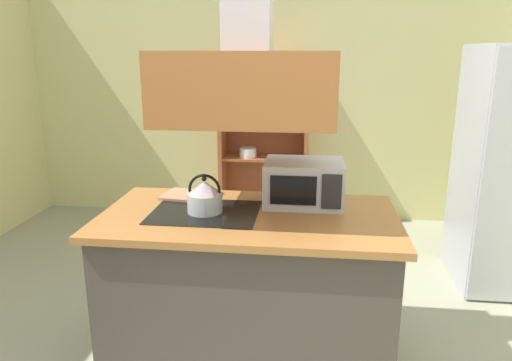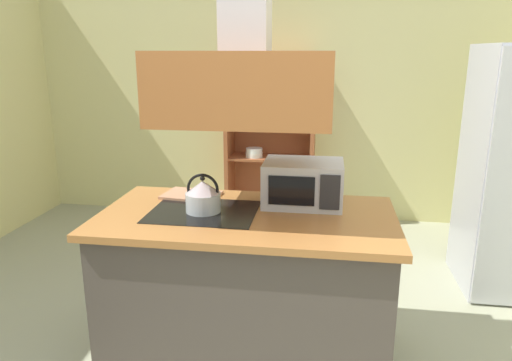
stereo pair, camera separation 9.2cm
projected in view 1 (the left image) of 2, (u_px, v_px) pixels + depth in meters
wall_back at (302, 93)px, 5.04m from camera, size 6.00×0.12×2.70m
kitchen_island at (249, 286)px, 2.78m from camera, size 1.66×0.90×0.90m
range_hood at (248, 63)px, 2.45m from camera, size 0.90×0.70×1.28m
dish_cabinet at (264, 150)px, 5.03m from camera, size 0.92×0.40×1.74m
kettle at (205, 197)px, 2.67m from camera, size 0.20×0.20×0.22m
cutting_board at (191, 196)px, 2.97m from camera, size 0.37×0.28×0.02m
microwave at (304, 183)px, 2.81m from camera, size 0.46×0.35×0.26m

